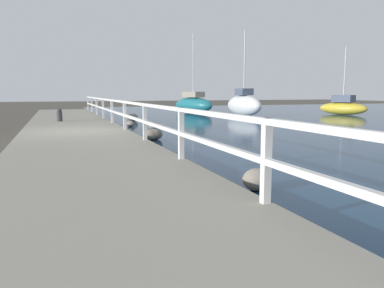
{
  "coord_description": "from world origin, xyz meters",
  "views": [
    {
      "loc": [
        -0.63,
        -13.56,
        1.65
      ],
      "look_at": [
        3.02,
        -3.56,
        0.18
      ],
      "focal_mm": 35.0,
      "sensor_mm": 36.0,
      "label": 1
    }
  ],
  "objects_px": {
    "mooring_bollard": "(60,115)",
    "sailboat_teal": "(193,104)",
    "sailboat_yellow": "(343,107)",
    "sailboat_white": "(244,105)"
  },
  "relations": [
    {
      "from": "sailboat_teal",
      "to": "mooring_bollard",
      "type": "bearing_deg",
      "value": -157.05
    },
    {
      "from": "sailboat_yellow",
      "to": "sailboat_teal",
      "type": "distance_m",
      "value": 11.32
    },
    {
      "from": "sailboat_yellow",
      "to": "sailboat_teal",
      "type": "bearing_deg",
      "value": 125.22
    },
    {
      "from": "mooring_bollard",
      "to": "sailboat_yellow",
      "type": "height_order",
      "value": "sailboat_yellow"
    },
    {
      "from": "sailboat_white",
      "to": "sailboat_yellow",
      "type": "bearing_deg",
      "value": -13.11
    },
    {
      "from": "mooring_bollard",
      "to": "sailboat_teal",
      "type": "xyz_separation_m",
      "value": [
        10.2,
        9.62,
        0.11
      ]
    },
    {
      "from": "sailboat_white",
      "to": "sailboat_teal",
      "type": "bearing_deg",
      "value": 112.46
    },
    {
      "from": "mooring_bollard",
      "to": "sailboat_white",
      "type": "distance_m",
      "value": 13.38
    },
    {
      "from": "sailboat_white",
      "to": "sailboat_yellow",
      "type": "xyz_separation_m",
      "value": [
        7.57,
        -1.32,
        -0.22
      ]
    },
    {
      "from": "sailboat_teal",
      "to": "sailboat_yellow",
      "type": "bearing_deg",
      "value": -51.22
    }
  ]
}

